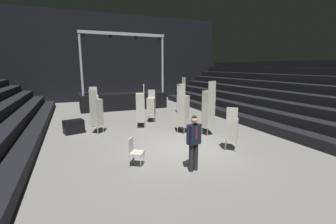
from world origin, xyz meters
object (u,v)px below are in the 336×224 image
(chair_stack_rear_right, at_px, (181,95))
(chair_stack_rear_centre, at_px, (151,106))
(chair_stack_mid_left, at_px, (141,106))
(chair_stack_mid_centre, at_px, (183,110))
(loose_chair_near_man, at_px, (134,150))
(chair_stack_front_right, at_px, (94,107))
(stage_riser, at_px, (123,99))
(equipment_road_case, at_px, (74,127))
(chair_stack_rear_left, at_px, (232,129))
(man_with_tie, at_px, (194,140))
(chair_stack_mid_right, at_px, (208,108))
(chair_stack_front_left, at_px, (96,112))

(chair_stack_rear_right, relative_size, chair_stack_rear_centre, 1.32)
(chair_stack_rear_right, bearing_deg, chair_stack_mid_left, 124.45)
(chair_stack_mid_left, relative_size, chair_stack_mid_centre, 1.00)
(chair_stack_rear_centre, xyz_separation_m, loose_chair_near_man, (-2.44, -5.62, -0.41))
(chair_stack_front_right, distance_m, chair_stack_rear_right, 6.10)
(stage_riser, relative_size, equipment_road_case, 7.10)
(chair_stack_mid_left, height_order, loose_chair_near_man, chair_stack_mid_left)
(chair_stack_rear_left, bearing_deg, man_with_tie, -112.03)
(chair_stack_mid_centre, bearing_deg, chair_stack_rear_left, -16.44)
(loose_chair_near_man, bearing_deg, chair_stack_rear_centre, -170.93)
(stage_riser, height_order, chair_stack_mid_left, stage_riser)
(chair_stack_rear_centre, bearing_deg, chair_stack_rear_left, 134.13)
(chair_stack_mid_left, xyz_separation_m, loose_chair_near_man, (-1.52, -4.61, -0.62))
(chair_stack_front_right, xyz_separation_m, equipment_road_case, (-1.10, -1.01, -0.75))
(man_with_tie, distance_m, chair_stack_mid_right, 4.02)
(stage_riser, bearing_deg, loose_chair_near_man, -99.80)
(chair_stack_mid_centre, relative_size, chair_stack_rear_left, 1.35)
(chair_stack_mid_centre, distance_m, chair_stack_rear_left, 2.93)
(chair_stack_rear_left, distance_m, chair_stack_rear_centre, 5.77)
(man_with_tie, bearing_deg, equipment_road_case, -71.72)
(man_with_tie, xyz_separation_m, loose_chair_near_man, (-1.61, 1.03, -0.47))
(man_with_tie, relative_size, chair_stack_rear_centre, 0.94)
(man_with_tie, xyz_separation_m, chair_stack_front_right, (-2.29, 6.92, 0.07))
(chair_stack_rear_left, xyz_separation_m, chair_stack_rear_right, (1.39, 7.40, 0.38))
(chair_stack_front_right, xyz_separation_m, chair_stack_mid_right, (4.77, -3.78, 0.21))
(stage_riser, relative_size, chair_stack_mid_right, 2.50)
(chair_stack_front_right, distance_m, chair_stack_rear_left, 7.40)
(chair_stack_rear_left, bearing_deg, stage_riser, 142.50)
(chair_stack_mid_right, relative_size, chair_stack_mid_centre, 1.11)
(chair_stack_mid_right, distance_m, loose_chair_near_man, 4.66)
(man_with_tie, xyz_separation_m, chair_stack_front_left, (-2.33, 5.46, 0.07))
(man_with_tie, relative_size, chair_stack_mid_left, 0.77)
(equipment_road_case, xyz_separation_m, loose_chair_near_man, (1.78, -4.88, 0.21))
(chair_stack_front_left, xyz_separation_m, chair_stack_front_right, (0.04, 1.46, 0.00))
(chair_stack_mid_right, xyz_separation_m, equipment_road_case, (-5.87, 2.77, -0.96))
(chair_stack_mid_centre, bearing_deg, loose_chair_near_man, -77.79)
(chair_stack_rear_left, bearing_deg, equipment_road_case, -178.28)
(chair_stack_mid_left, xyz_separation_m, chair_stack_mid_centre, (1.62, -1.75, 0.00))
(chair_stack_rear_left, xyz_separation_m, loose_chair_near_man, (-3.84, -0.02, -0.33))
(chair_stack_front_right, bearing_deg, loose_chair_near_man, 96.26)
(stage_riser, height_order, chair_stack_front_right, stage_riser)
(stage_riser, height_order, chair_stack_mid_right, stage_riser)
(chair_stack_front_right, xyz_separation_m, chair_stack_rear_centre, (3.12, -0.27, -0.13))
(loose_chair_near_man, bearing_deg, stage_riser, -157.27)
(stage_riser, distance_m, chair_stack_rear_right, 4.92)
(man_with_tie, height_order, loose_chair_near_man, man_with_tie)
(chair_stack_mid_centre, xyz_separation_m, equipment_road_case, (-4.93, 2.02, -0.83))
(chair_stack_front_right, bearing_deg, chair_stack_front_left, 88.20)
(chair_stack_front_left, height_order, chair_stack_rear_centre, chair_stack_front_left)
(chair_stack_front_left, distance_m, loose_chair_near_man, 4.52)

